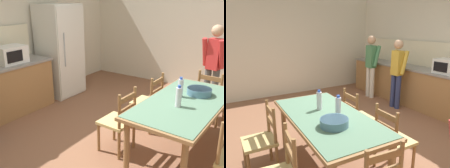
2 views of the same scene
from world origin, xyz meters
TOP-DOWN VIEW (x-y plane):
  - ground_plane at (0.00, 0.00)m, footprint 8.32×8.32m
  - wall_right at (3.26, 0.00)m, footprint 0.12×5.20m
  - refrigerator at (1.23, 2.19)m, footprint 0.78×0.73m
  - microwave at (0.06, 2.21)m, footprint 0.50×0.39m
  - dining_table at (0.42, -0.81)m, footprint 1.85×0.95m
  - bottle_near_centre at (0.19, -0.80)m, footprint 0.07×0.07m
  - bottle_off_centre at (0.52, -0.70)m, footprint 0.07×0.07m
  - serving_bowl at (0.74, -0.89)m, footprint 0.32×0.32m
  - chair_side_far_left at (0.04, -0.06)m, footprint 0.43×0.41m
  - chair_side_far_right at (0.86, -0.09)m, footprint 0.43×0.41m
  - chair_head_end at (1.62, -0.85)m, footprint 0.44×0.46m
  - person_by_table at (2.17, -0.70)m, footprint 0.32×0.43m

SIDE VIEW (x-z plane):
  - ground_plane at x=0.00m, z-range 0.00..0.00m
  - chair_side_far_left at x=0.04m, z-range -0.01..0.90m
  - chair_side_far_right at x=0.86m, z-range -0.01..0.90m
  - chair_head_end at x=1.62m, z-range -0.01..0.90m
  - dining_table at x=0.42m, z-range 0.31..1.09m
  - serving_bowl at x=0.74m, z-range 0.79..0.88m
  - person_by_table at x=2.17m, z-range 0.10..1.67m
  - bottle_near_centre at x=0.19m, z-range 0.78..1.05m
  - bottle_off_centre at x=0.52m, z-range 0.78..1.05m
  - refrigerator at x=1.23m, z-range 0.00..1.89m
  - microwave at x=0.06m, z-range 0.92..1.22m
  - wall_right at x=3.26m, z-range 0.00..2.90m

